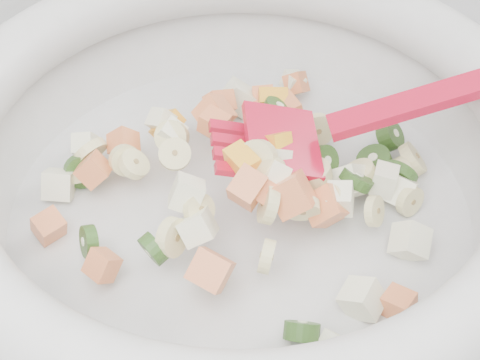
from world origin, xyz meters
TOP-DOWN VIEW (x-y plane):
  - mixing_bowl at (-0.00, 1.40)m, footprint 0.47×0.44m

SIDE VIEW (x-z plane):
  - mixing_bowl at x=0.00m, z-range 0.89..1.04m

